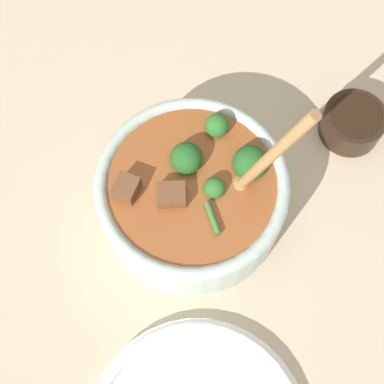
# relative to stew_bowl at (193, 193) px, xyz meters

# --- Properties ---
(ground_plane) EXTENTS (4.00, 4.00, 0.00)m
(ground_plane) POSITION_rel_stew_bowl_xyz_m (-0.00, 0.00, -0.05)
(ground_plane) COLOR #C6B293
(stew_bowl) EXTENTS (0.22, 0.22, 0.24)m
(stew_bowl) POSITION_rel_stew_bowl_xyz_m (0.00, 0.00, 0.00)
(stew_bowl) COLOR #B2C6BC
(stew_bowl) RESTS_ON ground_plane
(condiment_bowl) EXTENTS (0.08, 0.08, 0.04)m
(condiment_bowl) POSITION_rel_stew_bowl_xyz_m (0.17, -0.17, -0.03)
(condiment_bowl) COLOR black
(condiment_bowl) RESTS_ON ground_plane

